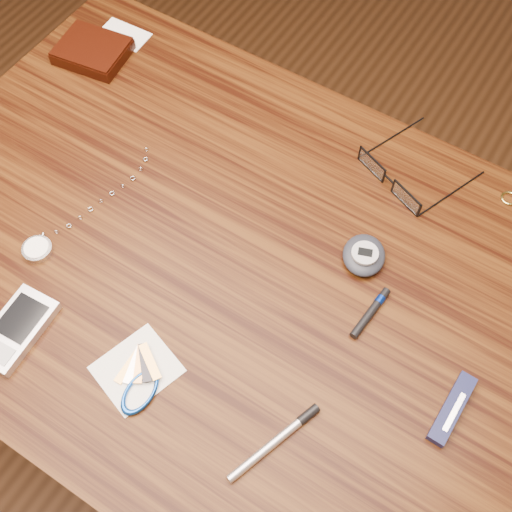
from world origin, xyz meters
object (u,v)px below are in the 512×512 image
object	(u,v)px
eyeglasses	(393,179)
pocket_knife	(452,409)
pedometer	(364,255)
desk	(229,291)
silver_pen	(281,437)
notepad_keys	(139,380)
pocket_watch	(41,246)
pda_phone	(16,329)
wallet_and_card	(93,51)

from	to	relation	value
eyeglasses	pocket_knife	bearing A→B (deg)	-51.26
pedometer	eyeglasses	bearing A→B (deg)	100.01
desk	silver_pen	xyz separation A→B (m)	(0.19, -0.17, 0.11)
notepad_keys	pedometer	bearing A→B (deg)	62.94
pocket_watch	notepad_keys	world-z (taller)	pocket_watch
pocket_watch	desk	bearing A→B (deg)	29.07
eyeglasses	pda_phone	distance (m)	0.56
desk	pedometer	xyz separation A→B (m)	(0.16, 0.10, 0.11)
pocket_watch	pedometer	bearing A→B (deg)	30.09
notepad_keys	silver_pen	size ratio (longest dim) A/B	0.87
notepad_keys	silver_pen	bearing A→B (deg)	10.38
desk	pda_phone	distance (m)	0.31
desk	pda_phone	size ratio (longest dim) A/B	8.73
desk	eyeglasses	size ratio (longest dim) A/B	5.74
eyeglasses	notepad_keys	bearing A→B (deg)	-106.60
notepad_keys	silver_pen	distance (m)	0.19
wallet_and_card	pda_phone	xyz separation A→B (m)	(0.23, -0.44, -0.00)
notepad_keys	pocket_watch	bearing A→B (deg)	161.05
pedometer	notepad_keys	xyz separation A→B (m)	(-0.15, -0.30, -0.01)
desk	pda_phone	xyz separation A→B (m)	(-0.17, -0.24, 0.11)
desk	pocket_watch	xyz separation A→B (m)	(-0.22, -0.12, 0.11)
wallet_and_card	eyeglasses	xyz separation A→B (m)	(0.54, 0.03, 0.00)
desk	notepad_keys	bearing A→B (deg)	-88.24
pocket_watch	pocket_knife	bearing A→B (deg)	9.31
eyeglasses	pocket_knife	world-z (taller)	eyeglasses
wallet_and_card	pedometer	size ratio (longest dim) A/B	1.79
pocket_watch	wallet_and_card	bearing A→B (deg)	118.21
pda_phone	notepad_keys	world-z (taller)	pda_phone
wallet_and_card	pocket_knife	world-z (taller)	wallet_and_card
desk	pocket_watch	world-z (taller)	pocket_watch
pda_phone	desk	bearing A→B (deg)	54.79
desk	wallet_and_card	distance (m)	0.46
eyeglasses	notepad_keys	distance (m)	0.46
eyeglasses	pocket_watch	xyz separation A→B (m)	(-0.36, -0.36, -0.01)
wallet_and_card	pocket_knife	bearing A→B (deg)	-17.45
pocket_knife	pocket_watch	bearing A→B (deg)	-170.69
pocket_watch	notepad_keys	bearing A→B (deg)	-18.95
silver_pen	notepad_keys	bearing A→B (deg)	-169.62
wallet_and_card	notepad_keys	world-z (taller)	wallet_and_card
wallet_and_card	silver_pen	size ratio (longest dim) A/B	1.13
pedometer	silver_pen	size ratio (longest dim) A/B	0.63
pda_phone	pedometer	distance (m)	0.47
wallet_and_card	eyeglasses	size ratio (longest dim) A/B	0.85
pocket_watch	pocket_knife	distance (m)	0.58
pocket_watch	notepad_keys	size ratio (longest dim) A/B	2.15
desk	eyeglasses	world-z (taller)	eyeglasses
pedometer	pocket_knife	world-z (taller)	pedometer
pocket_knife	silver_pen	bearing A→B (deg)	-138.46
pocket_watch	silver_pen	distance (m)	0.42
pda_phone	pocket_knife	distance (m)	0.55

